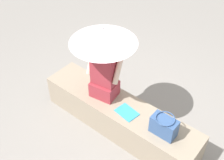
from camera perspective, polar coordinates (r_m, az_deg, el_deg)
name	(u,v)px	position (r m, az deg, el deg)	size (l,w,h in m)	color
ground_plane	(119,127)	(4.26, 1.40, -9.25)	(14.00, 14.00, 0.00)	gray
stone_bench	(119,116)	(4.08, 1.45, -7.14)	(2.34, 0.53, 0.47)	gray
person_seated	(104,73)	(3.80, -1.55, 1.42)	(0.50, 0.33, 0.90)	#992D38
parasol	(103,35)	(3.38, -1.71, 8.72)	(0.82, 0.82, 1.12)	#B7B7BC
handbag_black	(164,126)	(3.55, 10.15, -8.86)	(0.32, 0.23, 0.27)	#335184
magazine	(127,112)	(3.81, 2.94, -6.35)	(0.28, 0.20, 0.01)	#339ED1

